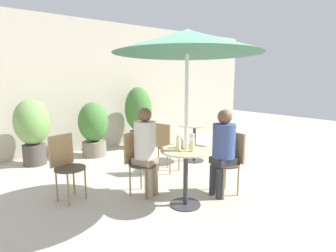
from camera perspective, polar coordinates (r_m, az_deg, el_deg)
name	(u,v)px	position (r m, az deg, el deg)	size (l,w,h in m)	color
ground_plane	(184,210)	(3.48, 3.41, -17.71)	(20.00, 20.00, 0.00)	#B2A899
storefront_wall	(86,86)	(6.40, -17.41, 8.22)	(10.00, 0.06, 3.00)	beige
cafe_table_near	(186,165)	(3.40, 3.88, -8.55)	(0.66, 0.66, 0.75)	#2D2D33
cafe_table_far	(194,136)	(5.34, 5.75, -2.11)	(0.62, 0.62, 0.75)	#2D2D33
bistro_chair_0	(230,157)	(3.86, 13.42, -6.60)	(0.42, 0.41, 0.89)	#42382D
bistro_chair_1	(138,157)	(3.79, -6.65, -6.74)	(0.44, 0.46, 0.89)	#42382D
bistro_chair_2	(66,161)	(3.84, -21.39, -7.10)	(0.43, 0.45, 0.89)	#42382D
bistro_chair_3	(166,143)	(4.62, -0.54, -3.70)	(0.44, 0.43, 0.89)	#42382D
seated_person_0	(223,145)	(3.72, 11.89, -4.05)	(0.33, 0.32, 1.23)	#2D2D33
seated_person_1	(146,144)	(3.65, -4.88, -3.88)	(0.36, 0.37, 1.25)	gray
beer_glass_0	(192,145)	(3.24, 5.29, -4.23)	(0.06, 0.06, 0.16)	beige
beer_glass_1	(192,141)	(3.41, 5.23, -3.24)	(0.07, 0.07, 0.19)	silver
beer_glass_2	(181,142)	(3.42, 2.83, -3.47)	(0.07, 0.07, 0.16)	silver
beer_glass_3	(178,143)	(3.25, 2.29, -3.81)	(0.06, 0.06, 0.19)	beige
potted_plant_0	(32,127)	(5.66, -27.45, -0.22)	(0.64, 0.64, 1.29)	#47423D
potted_plant_1	(94,127)	(5.89, -15.90, -0.24)	(0.64, 0.64, 1.18)	slate
potted_plant_2	(139,114)	(6.41, -6.44, 2.68)	(0.65, 0.65, 1.49)	slate
umbrella	(187,42)	(3.27, 4.20, 17.74)	(1.78, 1.78, 2.21)	silver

